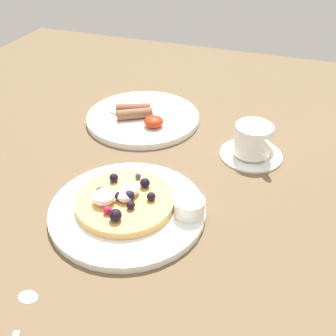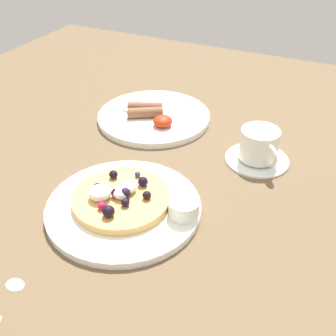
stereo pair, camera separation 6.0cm
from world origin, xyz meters
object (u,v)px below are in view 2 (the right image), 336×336
(pancake_plate, at_px, (124,207))
(coffee_saucer, at_px, (257,159))
(syrup_ramekin, at_px, (184,208))
(teaspoon, at_px, (3,308))
(coffee_cup, at_px, (260,144))
(breakfast_plate, at_px, (154,117))

(pancake_plate, height_order, coffee_saucer, pancake_plate)
(syrup_ramekin, distance_m, teaspoon, 0.30)
(syrup_ramekin, distance_m, coffee_cup, 0.23)
(pancake_plate, height_order, syrup_ramekin, syrup_ramekin)
(syrup_ramekin, xyz_separation_m, breakfast_plate, (-0.20, 0.29, -0.02))
(pancake_plate, relative_size, coffee_saucer, 2.08)
(syrup_ramekin, bearing_deg, coffee_cup, 74.27)
(pancake_plate, height_order, breakfast_plate, same)
(syrup_ramekin, relative_size, coffee_saucer, 0.40)
(breakfast_plate, xyz_separation_m, coffee_saucer, (0.26, -0.06, -0.00))
(syrup_ramekin, bearing_deg, teaspoon, -119.27)
(breakfast_plate, distance_m, coffee_cup, 0.28)
(breakfast_plate, distance_m, coffee_saucer, 0.27)
(coffee_cup, distance_m, teaspoon, 0.53)
(syrup_ramekin, relative_size, coffee_cup, 0.55)
(coffee_saucer, distance_m, teaspoon, 0.53)
(coffee_cup, bearing_deg, pancake_plate, -124.12)
(pancake_plate, bearing_deg, coffee_cup, 55.88)
(coffee_saucer, bearing_deg, pancake_plate, -123.79)
(breakfast_plate, bearing_deg, coffee_saucer, -13.55)
(teaspoon, bearing_deg, coffee_saucer, 66.84)
(breakfast_plate, bearing_deg, syrup_ramekin, -54.90)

